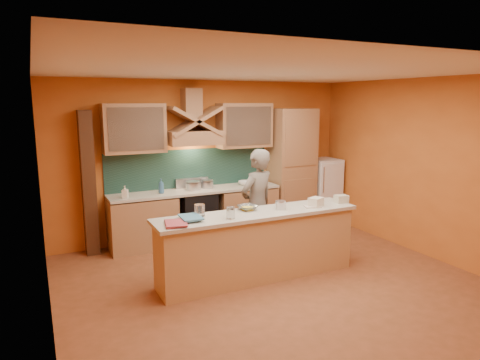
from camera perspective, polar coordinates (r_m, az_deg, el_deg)
name	(u,v)px	position (r m, az deg, el deg)	size (l,w,h in m)	color
floor	(274,284)	(5.96, 4.61, -13.65)	(5.50, 5.00, 0.01)	brown
ceiling	(278,71)	(5.46, 5.05, 14.28)	(5.50, 5.00, 0.01)	white
wall_back	(206,159)	(7.77, -4.62, 2.78)	(5.50, 0.02, 2.80)	#C86827
wall_front	(441,237)	(3.68, 25.18, -6.84)	(5.50, 0.02, 2.80)	#C86827
wall_left	(43,204)	(4.79, -24.83, -2.97)	(0.02, 5.00, 2.80)	#C86827
wall_right	(427,168)	(7.32, 23.69, 1.46)	(0.02, 5.00, 2.80)	#C86827
base_cabinet_left	(143,223)	(7.33, -12.83, -5.68)	(1.10, 0.60, 0.86)	#A8754D
base_cabinet_right	(245,211)	(7.95, 0.66, -4.15)	(1.10, 0.60, 0.86)	#A8754D
counter_top	(196,191)	(7.47, -5.87, -1.44)	(3.00, 0.62, 0.04)	beige
stove	(197,216)	(7.58, -5.81, -4.77)	(0.60, 0.58, 0.90)	black
backsplash	(190,169)	(7.67, -6.65, 1.52)	(3.00, 0.03, 0.70)	#183630
range_hood	(194,138)	(7.39, -6.14, 5.64)	(0.92, 0.50, 0.24)	#A8754D
hood_chimney	(191,103)	(7.46, -6.49, 10.14)	(0.30, 0.30, 0.50)	#A8754D
upper_cabinet_left	(134,128)	(7.17, -13.96, 6.69)	(1.00, 0.35, 0.80)	#A8754D
upper_cabinet_right	(244,125)	(7.83, 0.60, 7.29)	(1.00, 0.35, 0.80)	#A8754D
pantry_column	(291,169)	(8.28, 6.87, 1.47)	(0.80, 0.60, 2.30)	#A8754D
fridge	(322,191)	(8.80, 10.92, -1.43)	(0.58, 0.60, 1.30)	white
trim_column_left	(88,183)	(7.18, -19.56, -0.44)	(0.20, 0.30, 2.30)	#472816
island_body	(258,247)	(6.00, 2.37, -8.96)	(2.80, 0.55, 0.88)	tan
island_top	(258,214)	(5.86, 2.40, -4.52)	(2.90, 0.62, 0.05)	beige
person	(257,205)	(6.56, 2.28, -3.38)	(0.63, 0.41, 1.73)	#70665B
pot_large	(193,187)	(7.46, -6.25, -0.90)	(0.25, 0.25, 0.14)	silver
pot_small	(207,185)	(7.59, -4.41, -0.69)	(0.22, 0.22, 0.14)	#B4B3BB
soap_bottle_a	(125,192)	(7.01, -15.08, -1.55)	(0.09, 0.09, 0.20)	silver
soap_bottle_b	(161,186)	(7.23, -10.47, -0.79)	(0.10, 0.10, 0.25)	#346491
bowl_back	(245,183)	(7.83, 0.68, -0.40)	(0.24, 0.24, 0.08)	silver
dish_rack	(257,183)	(7.74, 2.23, -0.45)	(0.27, 0.22, 0.10)	white
book_lower	(165,224)	(5.29, -9.96, -5.85)	(0.26, 0.35, 0.03)	#A23940
book_upper	(181,218)	(5.45, -7.87, -5.10)	(0.26, 0.35, 0.03)	teal
jar_large	(200,210)	(5.65, -5.40, -4.03)	(0.13, 0.13, 0.16)	white
jar_small	(231,213)	(5.50, -1.27, -4.42)	(0.11, 0.11, 0.15)	silver
kitchen_scale	(281,205)	(6.01, 5.43, -3.40)	(0.13, 0.13, 0.11)	silver
mixing_bowl	(248,208)	(5.95, 1.01, -3.71)	(0.26, 0.26, 0.06)	silver
cloth	(312,206)	(6.21, 9.62, -3.48)	(0.23, 0.17, 0.02)	beige
grocery_bag_a	(316,202)	(6.24, 10.09, -2.90)	(0.20, 0.16, 0.13)	beige
grocery_bag_b	(341,199)	(6.54, 13.35, -2.47)	(0.18, 0.14, 0.11)	beige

